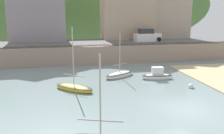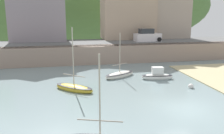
% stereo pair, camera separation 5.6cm
% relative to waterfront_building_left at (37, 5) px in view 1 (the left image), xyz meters
% --- Properties ---
extents(quay_seawall, '(48.00, 9.40, 2.40)m').
position_rel_waterfront_building_left_xyz_m(quay_seawall, '(11.90, -7.70, -6.57)').
color(quay_seawall, gray).
rests_on(quay_seawall, ground).
extents(hillside_backdrop, '(80.00, 44.00, 25.14)m').
position_rel_waterfront_building_left_xyz_m(hillside_backdrop, '(6.83, 30.00, 0.87)').
color(hillside_backdrop, '#4E7539').
rests_on(hillside_backdrop, ground).
extents(waterfront_building_left, '(8.67, 6.17, 10.92)m').
position_rel_waterfront_building_left_xyz_m(waterfront_building_left, '(0.00, 0.00, 0.00)').
color(waterfront_building_left, gray).
rests_on(waterfront_building_left, ground).
extents(waterfront_building_centre, '(8.90, 5.60, 10.88)m').
position_rel_waterfront_building_left_xyz_m(waterfront_building_centre, '(14.51, 0.00, -0.02)').
color(waterfront_building_centre, tan).
rests_on(waterfront_building_centre, ground).
extents(waterfront_building_right, '(7.88, 4.70, 10.94)m').
position_rel_waterfront_building_left_xyz_m(waterfront_building_right, '(21.37, 0.00, 0.05)').
color(waterfront_building_right, '#A39383').
rests_on(waterfront_building_right, ground).
extents(dinghy_open_wooden, '(4.01, 3.12, 4.86)m').
position_rel_waterfront_building_left_xyz_m(dinghy_open_wooden, '(9.53, -15.91, -7.68)').
color(dinghy_open_wooden, silver).
rests_on(dinghy_open_wooden, ground).
extents(motorboat_with_cabin, '(3.74, 3.40, 5.73)m').
position_rel_waterfront_building_left_xyz_m(motorboat_with_cabin, '(4.51, -19.65, -7.68)').
color(motorboat_with_cabin, gold).
rests_on(motorboat_with_cabin, ground).
extents(sailboat_nearest_shore, '(3.39, 1.43, 1.46)m').
position_rel_waterfront_building_left_xyz_m(sailboat_nearest_shore, '(13.15, -17.54, -7.58)').
color(sailboat_nearest_shore, white).
rests_on(sailboat_nearest_shore, ground).
extents(parked_car_near_slipway, '(4.23, 2.04, 1.95)m').
position_rel_waterfront_building_left_xyz_m(parked_car_near_slipway, '(16.52, -4.50, -4.72)').
color(parked_car_near_slipway, silver).
rests_on(parked_car_near_slipway, ground).
extents(mooring_buoy, '(0.51, 0.51, 0.51)m').
position_rel_waterfront_building_left_xyz_m(mooring_buoy, '(15.06, -21.00, -7.77)').
color(mooring_buoy, silver).
rests_on(mooring_buoy, ground).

